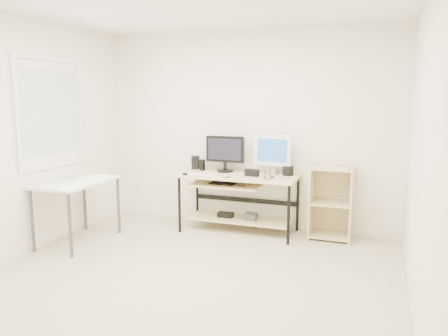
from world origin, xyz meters
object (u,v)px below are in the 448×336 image
white_imac (272,151)px  audio_controller (202,165)px  desk (237,191)px  black_monitor (225,151)px  shelf_unit (332,202)px  side_table (77,188)px

white_imac → audio_controller: white_imac is taller
desk → black_monitor: bearing=146.8°
black_monitor → white_imac: 0.63m
desk → black_monitor: 0.55m
desk → black_monitor: size_ratio=2.90×
white_imac → black_monitor: bearing=-173.3°
black_monitor → white_imac: white_imac is taller
desk → shelf_unit: bearing=7.8°
shelf_unit → black_monitor: (-1.39, -0.02, 0.57)m
white_imac → side_table: bearing=-145.5°
desk → shelf_unit: size_ratio=1.67×
side_table → audio_controller: 1.64m
desk → audio_controller: 0.63m
desk → white_imac: white_imac is taller
desk → audio_controller: bearing=166.3°
shelf_unit → audio_controller: size_ratio=6.00×
desk → side_table: bearing=-147.3°
desk → audio_controller: size_ratio=10.00×
black_monitor → side_table: bearing=-140.8°
shelf_unit → audio_controller: 1.76m
desk → side_table: (-1.65, -1.06, 0.13)m
shelf_unit → black_monitor: 1.50m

